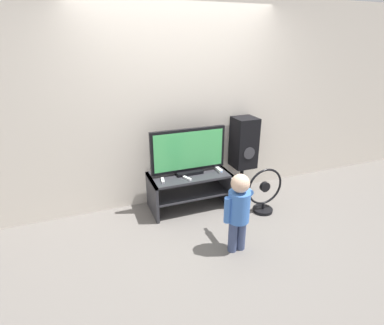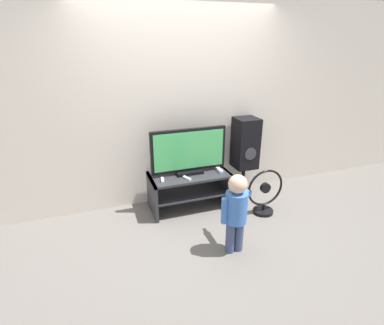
% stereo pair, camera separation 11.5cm
% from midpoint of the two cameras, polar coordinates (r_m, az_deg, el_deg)
% --- Properties ---
extents(ground_plane, '(16.00, 16.00, 0.00)m').
position_cam_midpoint_polar(ground_plane, '(3.86, 1.64, -10.15)').
color(ground_plane, slate).
extents(wall_back, '(10.00, 0.06, 2.60)m').
position_cam_midpoint_polar(wall_back, '(3.91, -1.31, 10.82)').
color(wall_back, silver).
rests_on(wall_back, ground_plane).
extents(tv_stand, '(1.03, 0.51, 0.48)m').
position_cam_midpoint_polar(tv_stand, '(3.92, 0.35, -4.34)').
color(tv_stand, '#2D2D33').
rests_on(tv_stand, ground_plane).
extents(television, '(0.98, 0.20, 0.59)m').
position_cam_midpoint_polar(television, '(3.76, 0.24, 2.05)').
color(television, black).
rests_on(television, tv_stand).
extents(game_console, '(0.05, 0.19, 0.04)m').
position_cam_midpoint_polar(game_console, '(3.94, 5.99, -1.37)').
color(game_console, white).
rests_on(game_console, tv_stand).
extents(remote_primary, '(0.06, 0.13, 0.03)m').
position_cam_midpoint_polar(remote_primary, '(3.66, -4.75, -3.33)').
color(remote_primary, white).
rests_on(remote_primary, tv_stand).
extents(remote_secondary, '(0.08, 0.13, 0.03)m').
position_cam_midpoint_polar(remote_secondary, '(3.70, -0.07, -3.00)').
color(remote_secondary, white).
rests_on(remote_secondary, tv_stand).
extents(child, '(0.33, 0.49, 0.87)m').
position_cam_midpoint_polar(child, '(3.07, 9.46, -8.43)').
color(child, '#3F4C72').
rests_on(child, ground_plane).
extents(speaker_tower, '(0.31, 0.32, 1.11)m').
position_cam_midpoint_polar(speaker_tower, '(4.22, 10.89, 3.33)').
color(speaker_tower, black).
rests_on(speaker_tower, ground_plane).
extents(floor_fan, '(0.49, 0.26, 0.60)m').
position_cam_midpoint_polar(floor_fan, '(3.93, 14.51, -5.85)').
color(floor_fan, black).
rests_on(floor_fan, ground_plane).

